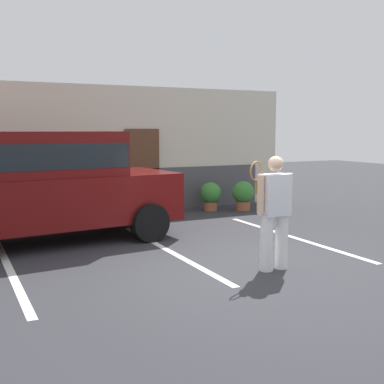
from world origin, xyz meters
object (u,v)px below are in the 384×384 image
(tennis_player_man, at_px, (274,211))
(potted_plant_secondary, at_px, (243,194))
(parked_suv, at_px, (45,181))
(potted_plant_by_porch, at_px, (211,195))

(tennis_player_man, bearing_deg, potted_plant_secondary, -119.98)
(parked_suv, bearing_deg, potted_plant_by_porch, 17.27)
(parked_suv, relative_size, potted_plant_secondary, 6.28)
(tennis_player_man, relative_size, potted_plant_by_porch, 2.33)
(parked_suv, xyz_separation_m, tennis_player_man, (2.71, -3.36, -0.26))
(tennis_player_man, distance_m, potted_plant_by_porch, 5.57)
(potted_plant_secondary, bearing_deg, parked_suv, -163.41)
(potted_plant_by_porch, bearing_deg, potted_plant_secondary, -23.47)
(parked_suv, distance_m, potted_plant_by_porch, 4.92)
(parked_suv, distance_m, potted_plant_secondary, 5.53)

